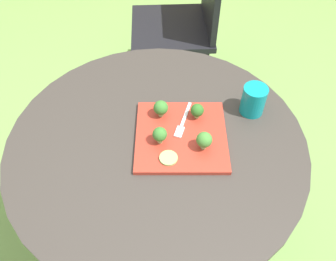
{
  "coord_description": "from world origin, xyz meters",
  "views": [
    {
      "loc": [
        0.04,
        -0.69,
        1.56
      ],
      "look_at": [
        0.04,
        0.01,
        0.74
      ],
      "focal_mm": 37.99,
      "sensor_mm": 36.0,
      "label": 1
    }
  ],
  "objects": [
    {
      "name": "ground_plane",
      "position": [
        0.0,
        0.0,
        0.0
      ],
      "size": [
        12.0,
        12.0,
        0.0
      ],
      "primitive_type": "plane",
      "color": "#70994C"
    },
    {
      "name": "drinking_glass",
      "position": [
        0.31,
        0.13,
        0.74
      ],
      "size": [
        0.08,
        0.08,
        0.1
      ],
      "color": "#0F8C93",
      "rests_on": "patio_table"
    },
    {
      "name": "broccoli_floret_3",
      "position": [
        0.01,
        0.09,
        0.75
      ],
      "size": [
        0.05,
        0.05,
        0.06
      ],
      "color": "#99B770",
      "rests_on": "salad_plate"
    },
    {
      "name": "broccoli_floret_2",
      "position": [
        0.14,
        -0.04,
        0.75
      ],
      "size": [
        0.05,
        0.05,
        0.06
      ],
      "color": "#99B770",
      "rests_on": "salad_plate"
    },
    {
      "name": "patio_table",
      "position": [
        0.0,
        0.0,
        0.46
      ],
      "size": [
        0.94,
        0.94,
        0.7
      ],
      "color": "#38332D",
      "rests_on": "ground_plane"
    },
    {
      "name": "broccoli_floret_1",
      "position": [
        0.01,
        -0.02,
        0.75
      ],
      "size": [
        0.04,
        0.04,
        0.06
      ],
      "color": "#99B770",
      "rests_on": "salad_plate"
    },
    {
      "name": "cucumber_slice_0",
      "position": [
        0.04,
        -0.08,
        0.72
      ],
      "size": [
        0.05,
        0.05,
        0.01
      ],
      "primitive_type": "cylinder",
      "color": "#8EB766",
      "rests_on": "salad_plate"
    },
    {
      "name": "patio_chair",
      "position": [
        0.15,
        1.02,
        0.53
      ],
      "size": [
        0.46,
        0.46,
        0.9
      ],
      "color": "black",
      "rests_on": "ground_plane"
    },
    {
      "name": "salad_plate",
      "position": [
        0.08,
        0.01,
        0.71
      ],
      "size": [
        0.28,
        0.28,
        0.01
      ],
      "primitive_type": "cube",
      "color": "#AD3323",
      "rests_on": "patio_table"
    },
    {
      "name": "fork",
      "position": [
        0.08,
        0.06,
        0.72
      ],
      "size": [
        0.06,
        0.15,
        0.0
      ],
      "color": "silver",
      "rests_on": "salad_plate"
    },
    {
      "name": "broccoli_floret_0",
      "position": [
        0.13,
        0.09,
        0.74
      ],
      "size": [
        0.04,
        0.04,
        0.05
      ],
      "color": "#99B770",
      "rests_on": "salad_plate"
    }
  ]
}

